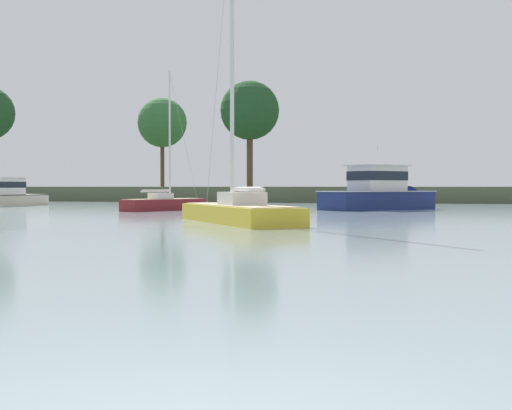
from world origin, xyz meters
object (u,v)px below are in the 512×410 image
object	(u,v)px
sailboat_maroon	(164,207)
sailboat_yellow	(238,216)
cruiser_navy	(386,199)
cruiser_cream	(1,199)

from	to	relation	value
sailboat_maroon	sailboat_yellow	bearing A→B (deg)	-57.30
cruiser_navy	sailboat_yellow	size ratio (longest dim) A/B	0.60
cruiser_navy	sailboat_yellow	bearing A→B (deg)	-105.21
sailboat_maroon	sailboat_yellow	distance (m)	15.96
cruiser_cream	cruiser_navy	distance (m)	29.39
sailboat_maroon	cruiser_cream	bearing A→B (deg)	160.12
cruiser_cream	sailboat_maroon	bearing A→B (deg)	-19.88
cruiser_navy	sailboat_maroon	distance (m)	14.72
cruiser_cream	sailboat_maroon	world-z (taller)	sailboat_maroon
sailboat_maroon	sailboat_yellow	xyz separation A→B (m)	(8.62, -13.43, 0.08)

